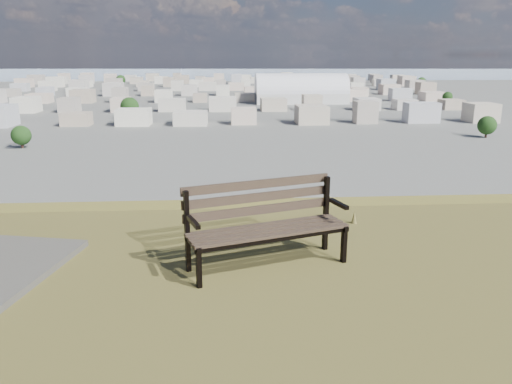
{
  "coord_description": "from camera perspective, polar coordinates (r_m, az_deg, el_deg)",
  "views": [
    {
      "loc": [
        0.62,
        -3.2,
        27.24
      ],
      "look_at": [
        1.09,
        3.82,
        25.3
      ],
      "focal_mm": 35.0,
      "sensor_mm": 36.0,
      "label": 1
    }
  ],
  "objects": [
    {
      "name": "arena",
      "position": [
        297.28,
        5.13,
        11.11
      ],
      "size": [
        53.03,
        22.72,
        22.32
      ],
      "rotation": [
        0.0,
        0.0,
        0.01
      ],
      "color": "silver",
      "rests_on": "ground"
    },
    {
      "name": "bay_water",
      "position": [
        903.61,
        -3.95,
        13.65
      ],
      "size": [
        2400.0,
        700.0,
        0.12
      ],
      "primitive_type": "cube",
      "color": "#7E94A1",
      "rests_on": "ground"
    },
    {
      "name": "far_hills",
      "position": [
        1407.47,
        -6.53,
        15.24
      ],
      "size": [
        2050.0,
        340.0,
        60.0
      ],
      "color": "#8F9DB2",
      "rests_on": "ground"
    },
    {
      "name": "city_blocks",
      "position": [
        398.35,
        -3.97,
        11.96
      ],
      "size": [
        395.0,
        361.0,
        7.0
      ],
      "color": "beige",
      "rests_on": "ground"
    },
    {
      "name": "grass_tufts",
      "position": [
        3.63,
        -7.47,
        -20.6
      ],
      "size": [
        12.49,
        6.88,
        0.28
      ],
      "color": "brown",
      "rests_on": "hilltop_mesa"
    },
    {
      "name": "park_bench",
      "position": [
        5.41,
        1.0,
        -3.17
      ],
      "size": [
        1.82,
        1.08,
        0.91
      ],
      "rotation": [
        0.0,
        0.0,
        0.32
      ],
      "color": "#423726",
      "rests_on": "hilltop_mesa"
    },
    {
      "name": "city_trees",
      "position": [
        324.1,
        -8.74,
        11.27
      ],
      "size": [
        406.52,
        387.2,
        9.98
      ],
      "color": "#36221B",
      "rests_on": "ground"
    }
  ]
}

